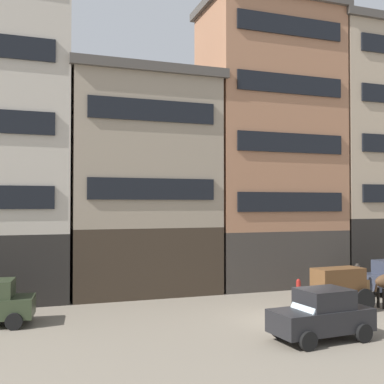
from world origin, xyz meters
name	(u,v)px	position (x,y,z in m)	size (l,w,h in m)	color
ground_plane	(290,321)	(0.00, 0.00, 0.00)	(120.00, 120.00, 0.00)	slate
building_center_left	(141,181)	(-4.30, 8.77, 6.15)	(8.42, 5.69, 12.22)	#33281E
building_center_right	(269,143)	(3.81, 8.77, 8.69)	(8.48, 5.69, 17.29)	#38332D
cargo_wagon	(339,286)	(3.01, 0.75, 1.15)	(2.98, 1.65, 1.98)	brown
sedan_dark	(322,315)	(-0.37, -2.84, 0.91)	(3.82, 2.10, 1.83)	black
pedestrian_officer	(358,280)	(5.77, 2.96, 0.98)	(0.50, 0.50, 1.79)	#38332D
fire_hydrant_curbside	(298,286)	(3.52, 4.99, 0.43)	(0.24, 0.24, 0.83)	maroon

